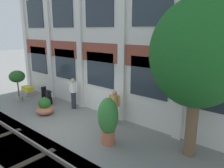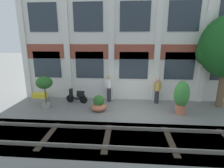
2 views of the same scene
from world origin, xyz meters
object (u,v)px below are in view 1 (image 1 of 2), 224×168
(broadleaf_tree, at_px, (198,56))
(potted_plant_wide_bowl, at_px, (45,107))
(potted_plant_tall_urn, at_px, (17,78))
(resident_watching_tracks, at_px, (73,92))
(resident_by_doorway, at_px, (114,106))
(scooter_near_curb, at_px, (47,96))
(potted_plant_square_trough, at_px, (28,91))
(potted_plant_stone_basin, at_px, (108,119))

(broadleaf_tree, xyz_separation_m, potted_plant_wide_bowl, (-6.99, -1.18, -3.00))
(potted_plant_tall_urn, relative_size, resident_watching_tracks, 1.10)
(resident_watching_tracks, bearing_deg, potted_plant_tall_urn, -90.32)
(broadleaf_tree, bearing_deg, resident_by_doorway, 175.66)
(broadleaf_tree, height_order, scooter_near_curb, broadleaf_tree)
(potted_plant_tall_urn, bearing_deg, scooter_near_curb, 29.34)
(scooter_near_curb, bearing_deg, potted_plant_tall_urn, 38.49)
(broadleaf_tree, relative_size, potted_plant_square_trough, 5.03)
(potted_plant_wide_bowl, xyz_separation_m, resident_by_doorway, (3.39, 1.45, 0.47))
(scooter_near_curb, relative_size, resident_by_doorway, 0.88)
(potted_plant_wide_bowl, distance_m, resident_watching_tracks, 1.66)
(potted_plant_stone_basin, distance_m, potted_plant_wide_bowl, 4.42)
(potted_plant_square_trough, xyz_separation_m, resident_by_doorway, (7.37, 0.21, 0.59))
(potted_plant_tall_urn, xyz_separation_m, scooter_near_curb, (1.61, 0.90, -0.95))
(potted_plant_square_trough, distance_m, resident_watching_tracks, 4.46)
(broadleaf_tree, height_order, potted_plant_tall_urn, broadleaf_tree)
(potted_plant_tall_urn, bearing_deg, resident_watching_tracks, 20.65)
(broadleaf_tree, relative_size, potted_plant_tall_urn, 2.80)
(potted_plant_stone_basin, bearing_deg, broadleaf_tree, 25.64)
(potted_plant_tall_urn, relative_size, resident_by_doorway, 1.18)
(potted_plant_stone_basin, bearing_deg, resident_watching_tracks, 158.03)
(potted_plant_stone_basin, height_order, potted_plant_tall_urn, potted_plant_tall_urn)
(scooter_near_curb, distance_m, resident_watching_tracks, 2.01)
(broadleaf_tree, xyz_separation_m, resident_watching_tracks, (-6.56, 0.34, -2.47))
(broadleaf_tree, relative_size, resident_by_doorway, 3.30)
(potted_plant_square_trough, xyz_separation_m, resident_watching_tracks, (4.40, 0.28, 0.65))
(potted_plant_stone_basin, xyz_separation_m, potted_plant_tall_urn, (-7.47, 0.27, 0.40))
(potted_plant_square_trough, distance_m, resident_by_doorway, 7.40)
(resident_watching_tracks, bearing_deg, broadleaf_tree, 66.07)
(potted_plant_wide_bowl, bearing_deg, resident_by_doorway, 23.16)
(potted_plant_wide_bowl, bearing_deg, potted_plant_tall_urn, 176.48)
(potted_plant_stone_basin, relative_size, resident_watching_tracks, 1.07)
(broadleaf_tree, distance_m, potted_plant_wide_bowl, 7.69)
(potted_plant_tall_urn, xyz_separation_m, potted_plant_square_trough, (-0.89, 1.05, -1.13))
(scooter_near_curb, bearing_deg, potted_plant_stone_basin, 177.83)
(potted_plant_stone_basin, distance_m, potted_plant_square_trough, 8.49)
(potted_plant_stone_basin, bearing_deg, resident_by_doorway, 122.80)
(broadleaf_tree, bearing_deg, potted_plant_tall_urn, -174.41)
(resident_by_doorway, height_order, resident_watching_tracks, resident_watching_tracks)
(potted_plant_wide_bowl, bearing_deg, potted_plant_square_trough, 162.76)
(resident_watching_tracks, bearing_deg, potted_plant_wide_bowl, -36.55)
(resident_watching_tracks, bearing_deg, potted_plant_stone_basin, 47.05)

